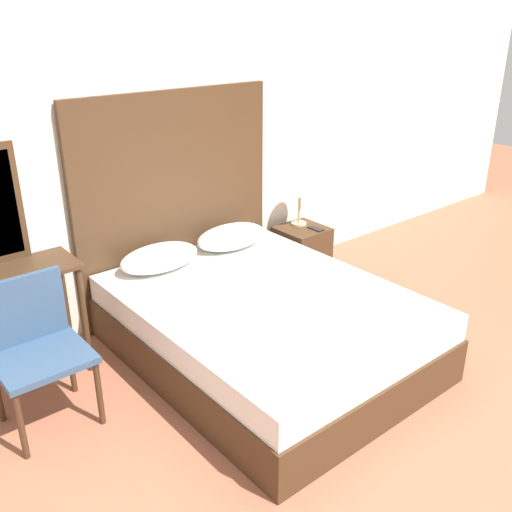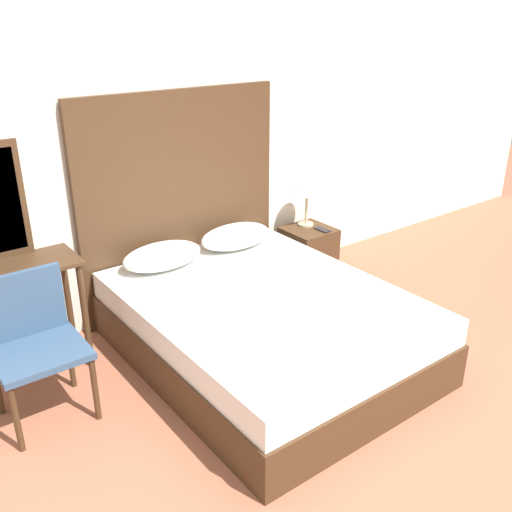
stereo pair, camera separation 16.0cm
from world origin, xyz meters
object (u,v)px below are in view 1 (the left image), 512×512
at_px(chair, 35,342).
at_px(vanity_desk, 5,298).
at_px(bed, 266,326).
at_px(phone_on_nightstand, 316,229).
at_px(phone_on_bed, 220,308).
at_px(nightstand, 301,252).
at_px(table_lamp, 300,187).

bearing_deg(chair, vanity_desk, 90.94).
height_order(bed, phone_on_nightstand, bed).
xyz_separation_m(phone_on_bed, nightstand, (1.51, 0.80, -0.27)).
xyz_separation_m(phone_on_nightstand, vanity_desk, (-2.67, 0.08, 0.16)).
xyz_separation_m(nightstand, vanity_desk, (-2.60, -0.03, 0.39)).
distance_m(table_lamp, chair, 2.70).
bearing_deg(phone_on_nightstand, vanity_desk, 178.39).
height_order(phone_on_bed, phone_on_nightstand, phone_on_bed).
relative_size(phone_on_nightstand, vanity_desk, 0.17).
height_order(phone_on_bed, chair, chair).
bearing_deg(vanity_desk, bed, -29.01).
bearing_deg(phone_on_nightstand, chair, -172.21).
height_order(phone_on_bed, nightstand, phone_on_bed).
distance_m(nightstand, vanity_desk, 2.63).
distance_m(phone_on_bed, vanity_desk, 1.34).
bearing_deg(nightstand, vanity_desk, -179.40).
bearing_deg(table_lamp, nightstand, -112.77).
height_order(table_lamp, chair, table_lamp).
height_order(nightstand, vanity_desk, vanity_desk).
bearing_deg(chair, phone_on_bed, -17.14).
xyz_separation_m(nightstand, table_lamp, (0.03, 0.08, 0.59)).
distance_m(bed, phone_on_nightstand, 1.44).
distance_m(table_lamp, vanity_desk, 2.64).
bearing_deg(phone_on_bed, nightstand, 27.95).
bearing_deg(nightstand, table_lamp, 67.23).
relative_size(phone_on_bed, phone_on_nightstand, 1.08).
relative_size(nightstand, phone_on_nightstand, 3.07).
relative_size(phone_on_bed, chair, 0.19).
height_order(bed, chair, chair).
relative_size(table_lamp, vanity_desk, 0.49).
relative_size(bed, phone_on_bed, 12.99).
bearing_deg(vanity_desk, phone_on_bed, -35.35).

